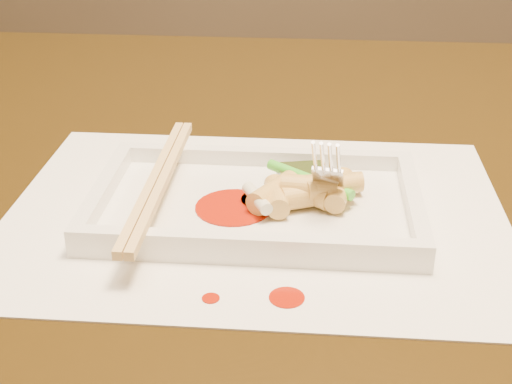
# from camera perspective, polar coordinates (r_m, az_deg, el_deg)

# --- Properties ---
(table) EXTENTS (1.40, 0.90, 0.75)m
(table) POSITION_cam_1_polar(r_m,az_deg,el_deg) (0.69, -1.59, -5.98)
(table) COLOR black
(table) RESTS_ON ground
(placemat) EXTENTS (0.40, 0.30, 0.00)m
(placemat) POSITION_cam_1_polar(r_m,az_deg,el_deg) (0.57, -0.00, -1.66)
(placemat) COLOR white
(placemat) RESTS_ON table
(sauce_splatter_a) EXTENTS (0.02, 0.02, 0.00)m
(sauce_splatter_a) POSITION_cam_1_polar(r_m,az_deg,el_deg) (0.48, 2.48, -8.43)
(sauce_splatter_a) COLOR #A31704
(sauce_splatter_a) RESTS_ON placemat
(sauce_splatter_b) EXTENTS (0.01, 0.01, 0.00)m
(sauce_splatter_b) POSITION_cam_1_polar(r_m,az_deg,el_deg) (0.48, -3.64, -8.48)
(sauce_splatter_b) COLOR #A31704
(sauce_splatter_b) RESTS_ON placemat
(plate_base) EXTENTS (0.26, 0.16, 0.01)m
(plate_base) POSITION_cam_1_polar(r_m,az_deg,el_deg) (0.57, -0.00, -1.24)
(plate_base) COLOR white
(plate_base) RESTS_ON placemat
(plate_rim_far) EXTENTS (0.26, 0.01, 0.01)m
(plate_rim_far) POSITION_cam_1_polar(r_m,az_deg,el_deg) (0.63, 0.55, 2.85)
(plate_rim_far) COLOR white
(plate_rim_far) RESTS_ON plate_base
(plate_rim_near) EXTENTS (0.26, 0.01, 0.01)m
(plate_rim_near) POSITION_cam_1_polar(r_m,az_deg,el_deg) (0.50, -0.70, -4.19)
(plate_rim_near) COLOR white
(plate_rim_near) RESTS_ON plate_base
(plate_rim_left) EXTENTS (0.01, 0.14, 0.01)m
(plate_rim_left) POSITION_cam_1_polar(r_m,az_deg,el_deg) (0.59, -12.10, 0.20)
(plate_rim_left) COLOR white
(plate_rim_left) RESTS_ON plate_base
(plate_rim_right) EXTENTS (0.01, 0.14, 0.01)m
(plate_rim_right) POSITION_cam_1_polar(r_m,az_deg,el_deg) (0.57, 12.48, -0.74)
(plate_rim_right) COLOR white
(plate_rim_right) RESTS_ON plate_base
(veg_piece) EXTENTS (0.04, 0.04, 0.01)m
(veg_piece) POSITION_cam_1_polar(r_m,az_deg,el_deg) (0.60, 3.64, 1.42)
(veg_piece) COLOR black
(veg_piece) RESTS_ON plate_base
(scallion_white) EXTENTS (0.03, 0.04, 0.01)m
(scallion_white) POSITION_cam_1_polar(r_m,az_deg,el_deg) (0.55, 0.09, -0.49)
(scallion_white) COLOR #EAEACC
(scallion_white) RESTS_ON plate_base
(scallion_green) EXTENTS (0.07, 0.06, 0.01)m
(scallion_green) POSITION_cam_1_polar(r_m,az_deg,el_deg) (0.58, 4.30, 1.01)
(scallion_green) COLOR green
(scallion_green) RESTS_ON plate_base
(chopstick_a) EXTENTS (0.01, 0.23, 0.01)m
(chopstick_a) POSITION_cam_1_polar(r_m,az_deg,el_deg) (0.57, -8.18, 0.98)
(chopstick_a) COLOR #DDB36E
(chopstick_a) RESTS_ON plate_rim_near
(chopstick_b) EXTENTS (0.01, 0.23, 0.01)m
(chopstick_b) POSITION_cam_1_polar(r_m,az_deg,el_deg) (0.57, -7.40, 0.95)
(chopstick_b) COLOR #DDB36E
(chopstick_b) RESTS_ON plate_rim_near
(fork) EXTENTS (0.09, 0.10, 0.14)m
(fork) POSITION_cam_1_polar(r_m,az_deg,el_deg) (0.56, 7.42, 6.45)
(fork) COLOR silver
(fork) RESTS_ON plate_base
(sauce_blob_0) EXTENTS (0.06, 0.06, 0.00)m
(sauce_blob_0) POSITION_cam_1_polar(r_m,az_deg,el_deg) (0.56, -1.82, -1.23)
(sauce_blob_0) COLOR #A31704
(sauce_blob_0) RESTS_ON plate_base
(sauce_blob_1) EXTENTS (0.04, 0.04, 0.00)m
(sauce_blob_1) POSITION_cam_1_polar(r_m,az_deg,el_deg) (0.57, 0.60, -0.61)
(sauce_blob_1) COLOR #A31704
(sauce_blob_1) RESTS_ON plate_base
(rice_cake_0) EXTENTS (0.02, 0.05, 0.02)m
(rice_cake_0) POSITION_cam_1_polar(r_m,az_deg,el_deg) (0.57, 6.70, 0.17)
(rice_cake_0) COLOR #D7BB64
(rice_cake_0) RESTS_ON plate_base
(rice_cake_1) EXTENTS (0.05, 0.03, 0.02)m
(rice_cake_1) POSITION_cam_1_polar(r_m,az_deg,el_deg) (0.58, 6.04, 0.69)
(rice_cake_1) COLOR #D7BB64
(rice_cake_1) RESTS_ON plate_base
(rice_cake_2) EXTENTS (0.05, 0.03, 0.02)m
(rice_cake_2) POSITION_cam_1_polar(r_m,az_deg,el_deg) (0.56, 6.06, 0.44)
(rice_cake_2) COLOR #D7BB64
(rice_cake_2) RESTS_ON plate_base
(rice_cake_3) EXTENTS (0.04, 0.03, 0.02)m
(rice_cake_3) POSITION_cam_1_polar(r_m,az_deg,el_deg) (0.56, 4.09, -0.31)
(rice_cake_3) COLOR #D7BB64
(rice_cake_3) RESTS_ON plate_base
(rice_cake_4) EXTENTS (0.04, 0.05, 0.02)m
(rice_cake_4) POSITION_cam_1_polar(r_m,az_deg,el_deg) (0.56, 1.44, -0.04)
(rice_cake_4) COLOR #D7BB64
(rice_cake_4) RESTS_ON plate_base
(rice_cake_5) EXTENTS (0.05, 0.02, 0.02)m
(rice_cake_5) POSITION_cam_1_polar(r_m,az_deg,el_deg) (0.56, 4.30, 0.36)
(rice_cake_5) COLOR #D7BB64
(rice_cake_5) RESTS_ON plate_base
(rice_cake_6) EXTENTS (0.04, 0.04, 0.02)m
(rice_cake_6) POSITION_cam_1_polar(r_m,az_deg,el_deg) (0.57, 4.33, -0.04)
(rice_cake_6) COLOR #D7BB64
(rice_cake_6) RESTS_ON plate_base
(rice_cake_7) EXTENTS (0.02, 0.05, 0.02)m
(rice_cake_7) POSITION_cam_1_polar(r_m,az_deg,el_deg) (0.56, 1.66, -0.34)
(rice_cake_7) COLOR #D7BB64
(rice_cake_7) RESTS_ON plate_base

